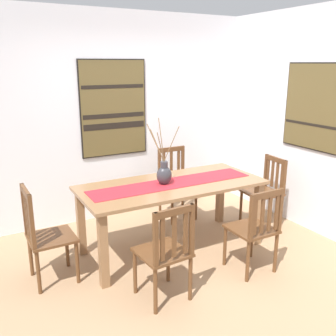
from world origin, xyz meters
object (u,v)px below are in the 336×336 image
(chair_0, at_px, (176,183))
(centerpiece_vase, at_px, (164,174))
(chair_4, at_px, (255,228))
(painting_on_side_wall, at_px, (315,107))
(chair_3, at_px, (44,234))
(chair_2, at_px, (166,251))
(dining_table, at_px, (172,193))
(chair_1, at_px, (265,190))
(painting_on_back_wall, at_px, (113,108))

(chair_0, bearing_deg, centerpiece_vase, -127.12)
(centerpiece_vase, distance_m, chair_0, 1.08)
(chair_4, height_order, painting_on_side_wall, painting_on_side_wall)
(chair_3, bearing_deg, chair_2, -43.24)
(dining_table, height_order, chair_0, chair_0)
(chair_1, bearing_deg, chair_0, 138.29)
(dining_table, relative_size, chair_3, 2.10)
(dining_table, distance_m, chair_0, 0.97)
(chair_4, relative_size, painting_on_side_wall, 0.87)
(centerpiece_vase, relative_size, chair_3, 0.75)
(chair_3, distance_m, painting_on_back_wall, 2.00)
(centerpiece_vase, relative_size, chair_1, 0.81)
(dining_table, bearing_deg, chair_4, -59.37)
(chair_2, distance_m, painting_on_side_wall, 2.59)
(chair_2, distance_m, chair_3, 1.19)
(chair_1, xyz_separation_m, chair_2, (-1.91, -0.84, 0.00))
(chair_4, xyz_separation_m, painting_on_side_wall, (1.29, 0.53, 1.07))
(dining_table, xyz_separation_m, chair_0, (0.51, 0.81, -0.19))
(chair_4, xyz_separation_m, painting_on_back_wall, (-0.66, 2.08, 1.00))
(dining_table, relative_size, painting_on_back_wall, 1.63)
(dining_table, bearing_deg, chair_3, -179.66)
(chair_3, bearing_deg, painting_on_side_wall, -5.17)
(chair_1, xyz_separation_m, painting_on_back_wall, (-1.57, 1.23, 1.01))
(chair_3, distance_m, painting_on_side_wall, 3.34)
(centerpiece_vase, bearing_deg, chair_0, 52.88)
(dining_table, height_order, chair_4, chair_4)
(chair_2, distance_m, chair_4, 1.01)
(chair_0, distance_m, painting_on_back_wall, 1.29)
(chair_3, relative_size, painting_on_back_wall, 0.77)
(centerpiece_vase, height_order, chair_0, centerpiece_vase)
(dining_table, relative_size, chair_1, 2.27)
(chair_2, bearing_deg, chair_0, 57.63)
(chair_3, relative_size, chair_4, 1.07)
(chair_3, height_order, painting_on_back_wall, painting_on_back_wall)
(painting_on_back_wall, xyz_separation_m, painting_on_side_wall, (1.95, -1.55, 0.07))
(chair_1, bearing_deg, chair_2, -156.28)
(centerpiece_vase, xyz_separation_m, painting_on_side_wall, (1.87, -0.31, 0.64))
(painting_on_back_wall, bearing_deg, chair_3, -133.77)
(chair_3, xyz_separation_m, chair_4, (1.87, -0.81, -0.03))
(chair_0, distance_m, chair_4, 1.63)
(chair_1, distance_m, chair_4, 1.24)
(dining_table, relative_size, painting_on_side_wall, 1.97)
(chair_0, bearing_deg, chair_1, -41.71)
(dining_table, xyz_separation_m, chair_2, (-0.52, -0.82, -0.20))
(dining_table, bearing_deg, centerpiece_vase, 172.17)
(painting_on_back_wall, bearing_deg, chair_0, -33.13)
(dining_table, height_order, chair_2, chair_2)
(chair_2, height_order, chair_3, chair_3)
(painting_on_back_wall, bearing_deg, chair_1, -38.20)
(dining_table, height_order, painting_on_side_wall, painting_on_side_wall)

